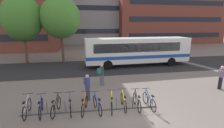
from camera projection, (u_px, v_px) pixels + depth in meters
The scene contains 21 objects.
ground at pixel (128, 114), 8.88m from camera, with size 200.00×200.00×0.00m, color #6B605B.
bus_lane_asphalt at pixel (103, 67), 18.99m from camera, with size 80.00×7.20×0.01m, color #232326.
city_bus at pixel (138, 50), 19.29m from camera, with size 12.10×2.94×3.20m.
bike_rack at pixel (91, 110), 9.19m from camera, with size 7.45×0.40×0.70m.
parked_bicycle_silver_0 at pixel (27, 108), 8.78m from camera, with size 0.52×1.72×0.99m.
parked_bicycle_blue_1 at pixel (41, 108), 8.79m from camera, with size 0.52×1.72×0.99m.
parked_bicycle_black_2 at pixel (56, 107), 8.91m from camera, with size 0.52×1.71×0.99m.
parked_bicycle_blue_3 at pixel (70, 106), 9.03m from camera, with size 0.52×1.72×0.99m.
parked_bicycle_orange_4 at pixel (84, 105), 9.08m from camera, with size 0.55×1.70×0.99m.
parked_bicycle_blue_5 at pixel (97, 105), 9.12m from camera, with size 0.53×1.70×0.99m.
parked_bicycle_yellow_6 at pixel (112, 103), 9.29m from camera, with size 0.52×1.71×0.99m.
parked_bicycle_yellow_7 at pixel (124, 102), 9.45m from camera, with size 0.52×1.72×0.99m.
parked_bicycle_black_8 at pixel (137, 102), 9.48m from camera, with size 0.52×1.72×0.99m.
parked_bicycle_blue_9 at pixel (149, 101), 9.55m from camera, with size 0.52×1.72×0.99m.
commuter_teal_pack_0 at pixel (101, 73), 12.96m from camera, with size 0.61×0.54×1.70m.
commuter_grey_pack_1 at pixel (221, 76), 12.15m from camera, with size 0.61×0.53×1.78m.
commuter_olive_pack_2 at pixel (87, 85), 10.39m from camera, with size 0.46×0.59×1.69m.
street_tree_0 at pixel (61, 18), 20.48m from camera, with size 4.87×4.87×8.02m.
street_tree_1 at pixel (22, 18), 19.62m from camera, with size 4.61×4.61×8.13m.
building_right_wing at pixel (165, 7), 44.57m from camera, with size 26.53×13.62×18.50m.
building_centre_block at pixel (91, 22), 45.21m from camera, with size 17.16×13.49×10.55m.
Camera 1 is at (-2.29, -7.74, 4.67)m, focal length 26.69 mm.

